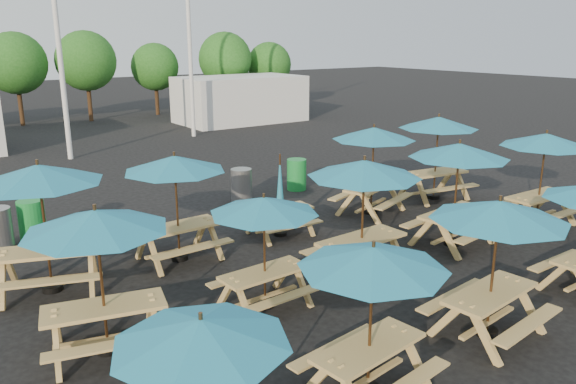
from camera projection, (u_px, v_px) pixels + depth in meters
ground at (326, 252)px, 12.95m from camera, size 120.00×120.00×0.00m
picnic_unit_0 at (202, 341)px, 5.74m from camera, size 2.08×2.08×2.06m
picnic_unit_1 at (97, 229)px, 8.32m from camera, size 2.64×2.64×2.36m
picnic_unit_2 at (39, 181)px, 10.40m from camera, size 3.00×3.00×2.55m
picnic_unit_3 at (373, 266)px, 7.34m from camera, size 2.25×2.25×2.19m
picnic_unit_4 at (264, 211)px, 9.84m from camera, size 2.04×2.04×2.12m
picnic_unit_5 at (175, 169)px, 11.96m from camera, size 2.26×2.26×2.39m
picnic_unit_6 at (498, 218)px, 8.82m from camera, size 2.39×2.39×2.35m
picnic_unit_7 at (364, 175)px, 11.12m from camera, size 2.39×2.39×2.48m
picnic_unit_8 at (280, 202)px, 13.83m from camera, size 1.68×1.48×2.08m
picnic_unit_10 at (459, 156)px, 12.84m from camera, size 2.56×2.56×2.48m
picnic_unit_11 at (374, 138)px, 15.24m from camera, size 2.86×2.86×2.46m
picnic_unit_13 at (545, 145)px, 14.28m from camera, size 2.30×2.30×2.46m
picnic_unit_14 at (438, 127)px, 16.67m from camera, size 2.68×2.68×2.54m
waste_bin_1 at (32, 220)px, 13.59m from camera, size 0.62×0.62×1.00m
waste_bin_2 at (241, 185)px, 16.80m from camera, size 0.62×0.62×1.00m
waste_bin_3 at (297, 174)px, 18.12m from camera, size 0.62×0.62×1.00m
mast_0 at (54, 4)px, 21.24m from camera, size 0.20×0.20×12.00m
mast_1 at (188, 10)px, 26.43m from camera, size 0.20×0.20×12.00m
event_tent_1 at (240, 99)px, 32.55m from camera, size 7.00×4.00×2.60m
tree_3 at (15, 63)px, 30.49m from camera, size 3.36×3.36×5.09m
tree_4 at (86, 61)px, 32.15m from camera, size 3.41×3.41×5.17m
tree_5 at (155, 67)px, 35.02m from camera, size 2.94×2.94×4.45m
tree_6 at (225, 59)px, 35.73m from camera, size 3.38×3.38×5.13m
tree_7 at (269, 64)px, 37.76m from camera, size 2.95×2.95×4.48m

